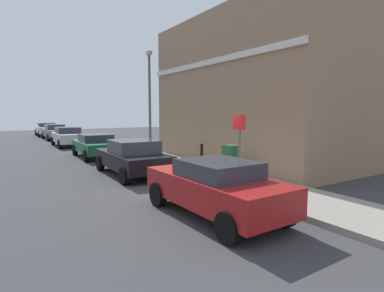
# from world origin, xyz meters

# --- Properties ---
(ground) EXTENTS (80.00, 80.00, 0.00)m
(ground) POSITION_xyz_m (0.00, 0.00, 0.00)
(ground) COLOR #38383A
(sidewalk) EXTENTS (2.38, 30.00, 0.15)m
(sidewalk) POSITION_xyz_m (2.01, 6.00, 0.07)
(sidewalk) COLOR gray
(sidewalk) RESTS_ON ground
(corner_building) EXTENTS (6.13, 10.41, 7.04)m
(corner_building) POSITION_xyz_m (6.21, 3.21, 3.52)
(corner_building) COLOR #937256
(corner_building) RESTS_ON ground
(car_red) EXTENTS (1.87, 4.03, 1.37)m
(car_red) POSITION_xyz_m (-0.68, -2.48, 0.73)
(car_red) COLOR maroon
(car_red) RESTS_ON ground
(car_black) EXTENTS (1.99, 4.25, 1.41)m
(car_black) POSITION_xyz_m (-0.52, 3.30, 0.73)
(car_black) COLOR black
(car_black) RESTS_ON ground
(car_green) EXTENTS (1.95, 4.07, 1.30)m
(car_green) POSITION_xyz_m (-0.46, 8.97, 0.69)
(car_green) COLOR #195933
(car_green) RESTS_ON ground
(car_silver) EXTENTS (1.84, 4.11, 1.42)m
(car_silver) POSITION_xyz_m (-0.68, 15.72, 0.74)
(car_silver) COLOR #B7B7BC
(car_silver) RESTS_ON ground
(car_grey) EXTENTS (1.86, 4.32, 1.40)m
(car_grey) POSITION_xyz_m (-0.58, 22.41, 0.73)
(car_grey) COLOR slate
(car_grey) RESTS_ON ground
(car_white) EXTENTS (1.93, 4.17, 1.39)m
(car_white) POSITION_xyz_m (-0.65, 27.69, 0.74)
(car_white) COLOR silver
(car_white) RESTS_ON ground
(utility_cabinet) EXTENTS (0.46, 0.61, 1.15)m
(utility_cabinet) POSITION_xyz_m (2.20, 0.46, 0.68)
(utility_cabinet) COLOR #1E4C28
(utility_cabinet) RESTS_ON sidewalk
(bollard_near_cabinet) EXTENTS (0.14, 0.14, 1.04)m
(bollard_near_cabinet) POSITION_xyz_m (2.30, 2.51, 0.70)
(bollard_near_cabinet) COLOR black
(bollard_near_cabinet) RESTS_ON sidewalk
(bollard_far_kerb) EXTENTS (0.14, 0.14, 1.04)m
(bollard_far_kerb) POSITION_xyz_m (1.07, 4.50, 0.70)
(bollard_far_kerb) COLOR black
(bollard_far_kerb) RESTS_ON sidewalk
(street_sign) EXTENTS (0.08, 0.60, 2.30)m
(street_sign) POSITION_xyz_m (1.16, -1.21, 1.66)
(street_sign) COLOR #59595B
(street_sign) RESTS_ON sidewalk
(lamppost) EXTENTS (0.20, 0.44, 5.72)m
(lamppost) POSITION_xyz_m (2.32, 7.80, 3.30)
(lamppost) COLOR #59595B
(lamppost) RESTS_ON sidewalk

